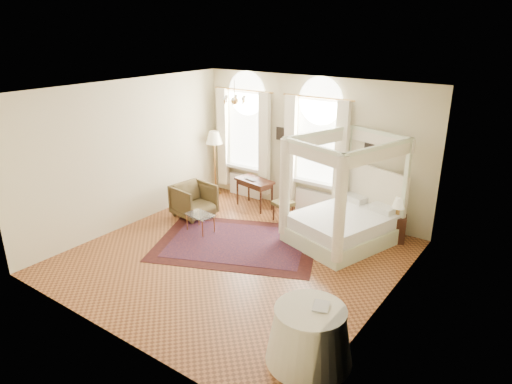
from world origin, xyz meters
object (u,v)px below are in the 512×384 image
at_px(armchair, 194,200).
at_px(writing_desk, 254,184).
at_px(stool, 283,205).
at_px(floor_lamp, 214,141).
at_px(side_table, 309,335).
at_px(nightstand, 396,228).
at_px(canopy_bed, 342,219).
at_px(coffee_table, 200,216).

bearing_deg(armchair, writing_desk, -24.48).
bearing_deg(stool, floor_lamp, 168.54).
bearing_deg(side_table, nightstand, 94.24).
relative_size(canopy_bed, side_table, 2.08).
distance_m(armchair, side_table, 5.53).
bearing_deg(writing_desk, stool, -16.45).
xyz_separation_m(armchair, floor_lamp, (-0.62, 1.53, 1.08)).
height_order(stool, coffee_table, stool).
distance_m(writing_desk, stool, 1.12).
relative_size(nightstand, floor_lamp, 0.33).
bearing_deg(side_table, armchair, 149.35).
relative_size(stool, side_table, 0.44).
height_order(stool, side_table, side_table).
relative_size(writing_desk, side_table, 0.88).
relative_size(canopy_bed, coffee_table, 3.83).
distance_m(nightstand, coffee_table, 4.26).
relative_size(stool, armchair, 0.59).
height_order(coffee_table, side_table, side_table).
relative_size(coffee_table, floor_lamp, 0.38).
bearing_deg(canopy_bed, floor_lamp, 170.06).
bearing_deg(floor_lamp, canopy_bed, -9.94).
relative_size(writing_desk, floor_lamp, 0.61).
height_order(canopy_bed, writing_desk, canopy_bed).
bearing_deg(floor_lamp, nightstand, -0.09).
height_order(coffee_table, floor_lamp, floor_lamp).
bearing_deg(nightstand, floor_lamp, 179.91).
bearing_deg(nightstand, armchair, -161.10).
distance_m(armchair, floor_lamp, 1.97).
height_order(nightstand, writing_desk, writing_desk).
bearing_deg(writing_desk, armchair, -122.49).
xyz_separation_m(canopy_bed, coffee_table, (-2.79, -1.37, -0.15)).
relative_size(floor_lamp, side_table, 1.44).
bearing_deg(side_table, canopy_bed, 108.98).
bearing_deg(armchair, nightstand, -63.09).
distance_m(canopy_bed, coffee_table, 3.11).
bearing_deg(coffee_table, armchair, 141.57).
relative_size(stool, coffee_table, 0.81).
bearing_deg(armchair, canopy_bed, -69.12).
bearing_deg(stool, writing_desk, 163.55).
height_order(armchair, floor_lamp, floor_lamp).
xyz_separation_m(nightstand, armchair, (-4.43, -1.52, 0.12)).
height_order(canopy_bed, side_table, canopy_bed).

